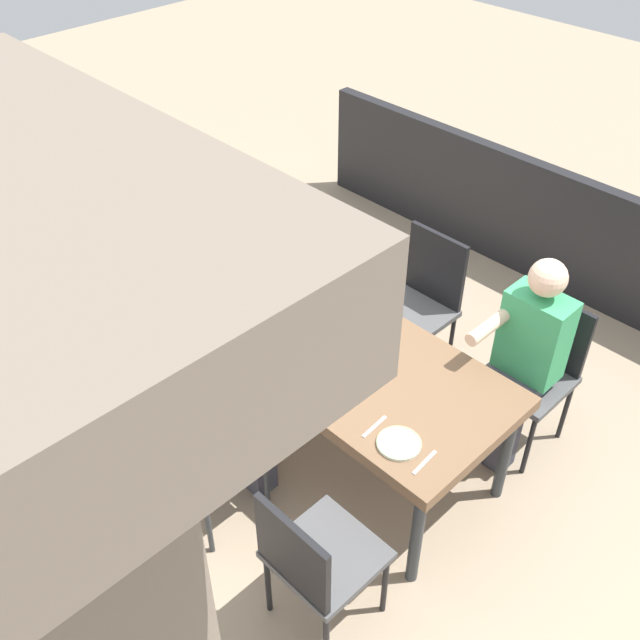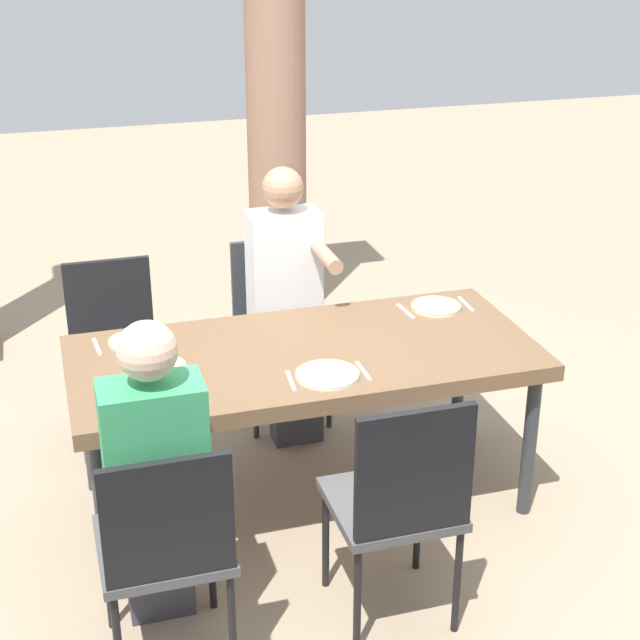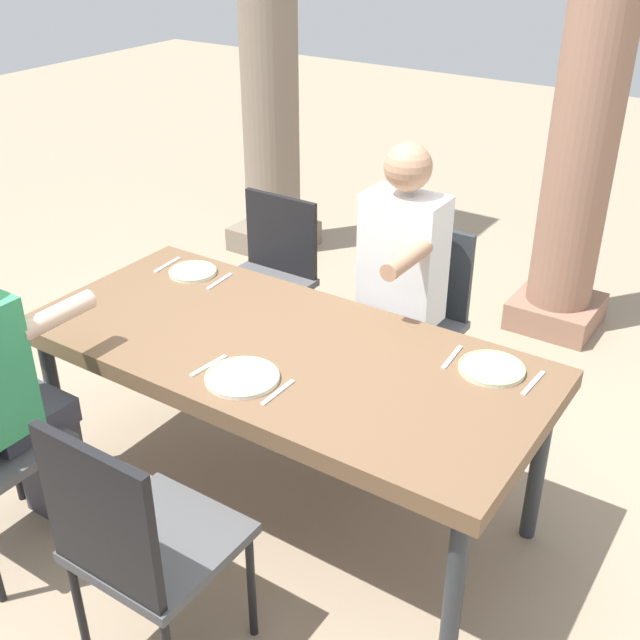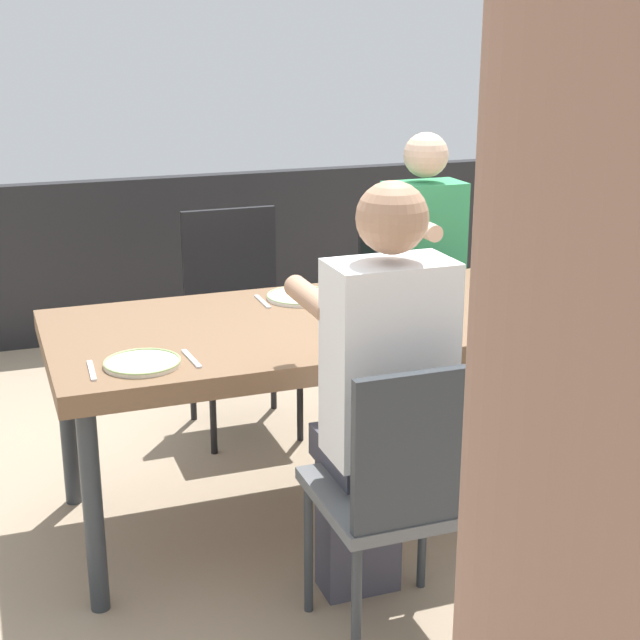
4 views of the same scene
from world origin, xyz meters
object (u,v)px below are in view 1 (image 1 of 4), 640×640
at_px(chair_west_north, 314,558).
at_px(chair_west_south, 536,364).
at_px(dining_table, 336,355).
at_px(diner_woman_green, 522,359).
at_px(chair_mid_south, 422,297).
at_px(plate_2, 213,308).
at_px(plate_1, 366,322).
at_px(diner_man_white, 225,403).
at_px(plate_0, 399,443).
at_px(chair_mid_north, 197,451).

bearing_deg(chair_west_north, chair_west_south, -90.00).
relative_size(dining_table, chair_west_south, 2.14).
height_order(chair_west_south, diner_woman_green, diner_woman_green).
distance_m(chair_mid_south, plate_2, 1.30).
bearing_deg(chair_west_south, dining_table, 50.19).
bearing_deg(dining_table, plate_1, -84.83).
height_order(chair_west_south, chair_mid_south, chair_mid_south).
xyz_separation_m(diner_man_white, plate_0, (-0.79, -0.38, 0.04)).
height_order(chair_mid_north, chair_mid_south, chair_mid_south).
distance_m(dining_table, diner_woman_green, 0.99).
distance_m(dining_table, diner_man_white, 0.67).
xyz_separation_m(chair_mid_north, plate_0, (-0.78, -0.58, 0.23)).
distance_m(chair_west_south, diner_woman_green, 0.24).
bearing_deg(chair_west_north, chair_mid_north, 0.13).
height_order(chair_mid_north, plate_1, chair_mid_north).
relative_size(dining_table, plate_2, 8.40).
bearing_deg(plate_0, chair_west_south, -92.06).
relative_size(plate_1, plate_2, 1.10).
distance_m(chair_mid_north, diner_woman_green, 1.76).
distance_m(chair_west_south, plate_2, 1.83).
xyz_separation_m(dining_table, plate_2, (0.71, 0.26, 0.07)).
bearing_deg(diner_woman_green, chair_mid_north, 61.98).
height_order(diner_woman_green, plate_0, diner_woman_green).
xyz_separation_m(chair_west_north, diner_woman_green, (0.00, -1.54, 0.17)).
bearing_deg(plate_2, chair_west_south, -141.69).
bearing_deg(chair_mid_north, plate_1, -94.21).
xyz_separation_m(chair_west_south, diner_man_white, (0.83, 1.53, 0.18)).
distance_m(chair_mid_north, chair_mid_south, 1.73).
bearing_deg(plate_1, plate_2, 37.36).
height_order(chair_west_north, plate_2, chair_west_north).
bearing_deg(chair_mid_south, chair_west_south, 179.72).
bearing_deg(diner_man_white, chair_west_north, 166.64).
relative_size(dining_table, diner_woman_green, 1.53).
relative_size(plate_0, plate_2, 0.89).
distance_m(dining_table, chair_mid_north, 0.88).
bearing_deg(plate_2, plate_0, 179.34).
relative_size(chair_west_south, plate_0, 4.39).
distance_m(chair_mid_north, plate_0, 1.00).
distance_m(chair_west_north, diner_man_white, 0.87).
xyz_separation_m(dining_table, chair_mid_south, (0.11, -0.87, -0.13)).
bearing_deg(diner_woman_green, chair_west_north, 90.11).
xyz_separation_m(chair_mid_north, plate_2, (0.60, -0.60, 0.23)).
xyz_separation_m(chair_west_south, diner_woman_green, (0.00, 0.18, 0.15)).
bearing_deg(plate_0, diner_man_white, 25.99).
height_order(chair_west_north, chair_mid_north, chair_mid_north).
distance_m(dining_table, chair_west_south, 1.13).
xyz_separation_m(dining_table, chair_mid_north, (0.11, 0.86, -0.16)).
height_order(chair_west_north, plate_1, chair_west_north).
bearing_deg(chair_west_south, plate_0, 87.94).
height_order(diner_man_white, plate_2, diner_man_white).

